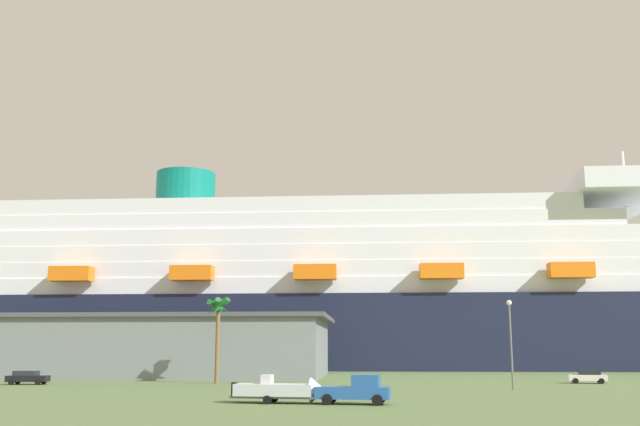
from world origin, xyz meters
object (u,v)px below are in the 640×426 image
Objects in this scene: palm_tree at (218,313)px; parked_car_black_coupe at (27,377)px; pickup_truck at (356,390)px; street_lamp at (510,332)px; parked_car_white_van at (588,376)px; small_boat_on_trailer at (284,391)px; cruise_ship at (332,301)px.

palm_tree reaches higher than parked_car_black_coupe.
street_lamp reaches higher than pickup_truck.
parked_car_black_coupe and parked_car_white_van have the same top height.
pickup_truck is 0.69× the size of small_boat_on_trailer.
pickup_truck is (5.63, -96.91, -13.07)m from cruise_ship.
pickup_truck is at bearing -128.66° from parked_car_white_van.
palm_tree is at bearing 110.22° from small_boat_on_trailer.
pickup_truck is 5.58m from small_boat_on_trailer.
parked_car_white_van is (27.74, 34.68, -0.21)m from pickup_truck.
pickup_truck is at bearing -128.02° from street_lamp.
parked_car_white_van is at bearing 51.34° from pickup_truck.
parked_car_black_coupe is at bearing 171.69° from street_lamp.
street_lamp is at bearing 42.40° from small_boat_on_trailer.
street_lamp reaches higher than parked_car_black_coupe.
palm_tree is 1.14× the size of street_lamp.
palm_tree is (-11.34, -65.11, -5.73)m from cruise_ship.
cruise_ship is 66.34m from palm_tree.
cruise_ship reaches higher than street_lamp.
cruise_ship is at bearing 80.12° from palm_tree.
parked_car_white_van is (11.91, 14.43, -4.98)m from street_lamp.
small_boat_on_trailer is (-5.53, 0.74, -0.09)m from pickup_truck.
palm_tree is (-11.44, 31.06, 7.43)m from small_boat_on_trailer.
parked_car_black_coupe is 66.67m from parked_car_white_van.
small_boat_on_trailer is at bearing -69.78° from palm_tree.
palm_tree is 2.18× the size of parked_car_black_coupe.
palm_tree is at bearing -99.88° from cruise_ship.
parked_car_black_coupe is (-38.62, 28.19, -0.21)m from pickup_truck.
pickup_truck is 1.24× the size of parked_car_white_van.
palm_tree reaches higher than pickup_truck.
street_lamp is (21.46, -76.66, -8.30)m from cruise_ship.
pickup_truck reaches higher than parked_car_black_coupe.
palm_tree reaches higher than parked_car_white_van.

